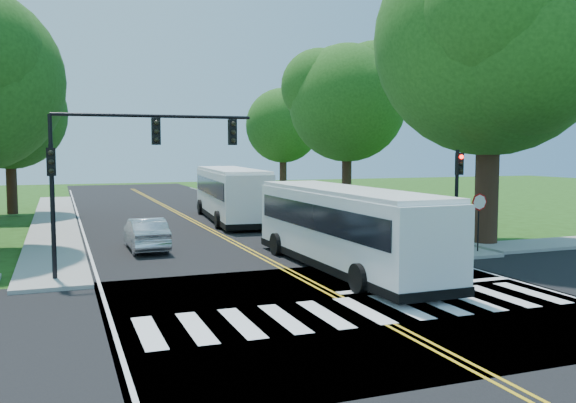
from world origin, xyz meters
name	(u,v)px	position (x,y,z in m)	size (l,w,h in m)	color
ground	(355,306)	(0.00, 0.00, 0.00)	(140.00, 140.00, 0.00)	#204210
road	(210,230)	(0.00, 18.00, 0.01)	(14.00, 96.00, 0.01)	black
cross_road	(355,306)	(0.00, 0.00, 0.01)	(60.00, 12.00, 0.01)	black
center_line	(196,222)	(0.00, 22.00, 0.01)	(0.36, 70.00, 0.01)	gold
edge_line_w	(82,227)	(-6.80, 22.00, 0.01)	(0.12, 70.00, 0.01)	silver
edge_line_e	(296,218)	(6.80, 22.00, 0.01)	(0.12, 70.00, 0.01)	silver
crosswalk	(363,310)	(0.00, -0.50, 0.02)	(12.60, 3.00, 0.01)	silver
stop_bar	(427,285)	(3.50, 1.60, 0.02)	(6.60, 0.40, 0.01)	silver
sidewalk_nw	(55,221)	(-8.30, 25.00, 0.07)	(2.60, 40.00, 0.15)	gray
sidewalk_ne	(300,212)	(8.30, 25.00, 0.07)	(2.60, 40.00, 0.15)	gray
tree_ne_big	(491,40)	(11.00, 8.00, 9.62)	(10.80, 10.80, 14.91)	#301E13
tree_west_far	(9,114)	(-11.00, 30.00, 7.00)	(7.60, 7.60, 10.67)	#301E13
tree_east_mid	(347,103)	(11.50, 24.00, 7.86)	(8.40, 8.40, 11.93)	#301E13
tree_east_far	(283,126)	(12.50, 40.00, 6.86)	(7.20, 7.20, 10.34)	#301E13
signal_nw	(123,155)	(-5.86, 6.43, 4.38)	(7.15, 0.46, 5.66)	black
signal_ne	(458,186)	(8.20, 6.44, 2.96)	(0.30, 0.46, 4.40)	black
stop_sign	(479,208)	(9.00, 5.98, 2.03)	(0.76, 0.08, 2.53)	black
bus_lead	(345,227)	(2.10, 5.03, 1.65)	(3.04, 12.01, 3.10)	white
bus_follow	(230,193)	(2.34, 22.21, 1.77)	(4.02, 13.11, 3.34)	white
hatchback	(146,234)	(-4.35, 12.25, 0.74)	(1.55, 4.45, 1.47)	silver
suv	(330,226)	(4.90, 12.48, 0.67)	(2.18, 4.73, 1.31)	#BABDC2
dark_sedan	(305,218)	(5.12, 16.33, 0.66)	(1.80, 4.44, 1.29)	black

